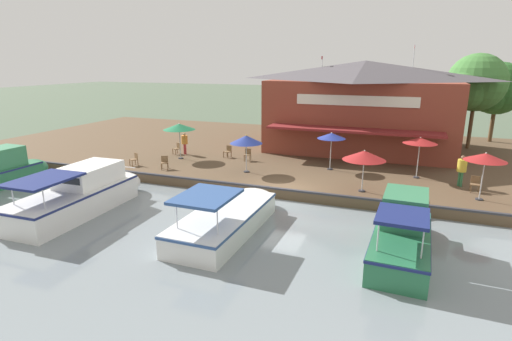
{
  "coord_description": "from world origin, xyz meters",
  "views": [
    {
      "loc": [
        19.81,
        6.08,
        7.34
      ],
      "look_at": [
        -1.0,
        -1.85,
        1.3
      ],
      "focal_mm": 28.0,
      "sensor_mm": 36.0,
      "label": 1
    }
  ],
  "objects_px": {
    "patio_umbrella_mid_patio_right": "(364,155)",
    "motorboat_outer_channel": "(402,231)",
    "cafe_chair_under_first_umbrella": "(134,159)",
    "cafe_chair_mid_patio": "(228,151)",
    "patio_umbrella_near_quay_edge": "(486,157)",
    "cafe_chair_beside_entrance": "(177,148)",
    "tree_upstream_bank": "(474,84)",
    "tree_downstream_bank": "(496,90)",
    "cafe_chair_facing_river": "(165,162)",
    "person_at_quay_edge": "(185,141)",
    "motorboat_mid_row": "(231,215)",
    "patio_umbrella_far_corner": "(420,141)",
    "patio_umbrella_back_row": "(331,136)",
    "patio_umbrella_mid_patio_left": "(246,139)",
    "patio_umbrella_by_entrance": "(179,127)",
    "cafe_chair_far_corner_seat": "(248,154)",
    "waterfront_restaurant": "(363,104)",
    "cafe_chair_back_row_seat": "(475,183)",
    "motorboat_second_along": "(86,193)",
    "person_near_entrance": "(462,167)",
    "motorboat_far_downstream": "(1,172)"
  },
  "relations": [
    {
      "from": "cafe_chair_beside_entrance",
      "to": "motorboat_outer_channel",
      "type": "distance_m",
      "value": 19.15
    },
    {
      "from": "motorboat_second_along",
      "to": "cafe_chair_far_corner_seat",
      "type": "bearing_deg",
      "value": 156.55
    },
    {
      "from": "patio_umbrella_near_quay_edge",
      "to": "cafe_chair_beside_entrance",
      "type": "bearing_deg",
      "value": -100.28
    },
    {
      "from": "motorboat_far_downstream",
      "to": "cafe_chair_under_first_umbrella",
      "type": "bearing_deg",
      "value": 131.41
    },
    {
      "from": "patio_umbrella_mid_patio_left",
      "to": "motorboat_far_downstream",
      "type": "height_order",
      "value": "patio_umbrella_mid_patio_left"
    },
    {
      "from": "patio_umbrella_near_quay_edge",
      "to": "motorboat_outer_channel",
      "type": "xyz_separation_m",
      "value": [
        6.31,
        -3.55,
        -1.92
      ]
    },
    {
      "from": "cafe_chair_under_first_umbrella",
      "to": "cafe_chair_mid_patio",
      "type": "bearing_deg",
      "value": 132.61
    },
    {
      "from": "patio_umbrella_back_row",
      "to": "motorboat_second_along",
      "type": "height_order",
      "value": "patio_umbrella_back_row"
    },
    {
      "from": "person_at_quay_edge",
      "to": "patio_umbrella_by_entrance",
      "type": "bearing_deg",
      "value": 18.1
    },
    {
      "from": "patio_umbrella_by_entrance",
      "to": "cafe_chair_back_row_seat",
      "type": "height_order",
      "value": "patio_umbrella_by_entrance"
    },
    {
      "from": "cafe_chair_under_first_umbrella",
      "to": "person_near_entrance",
      "type": "xyz_separation_m",
      "value": [
        -2.62,
        20.07,
        0.65
      ]
    },
    {
      "from": "patio_umbrella_near_quay_edge",
      "to": "patio_umbrella_mid_patio_left",
      "type": "relative_size",
      "value": 1.03
    },
    {
      "from": "cafe_chair_far_corner_seat",
      "to": "tree_upstream_bank",
      "type": "relative_size",
      "value": 0.11
    },
    {
      "from": "patio_umbrella_near_quay_edge",
      "to": "person_at_quay_edge",
      "type": "relative_size",
      "value": 1.5
    },
    {
      "from": "patio_umbrella_mid_patio_right",
      "to": "tree_upstream_bank",
      "type": "height_order",
      "value": "tree_upstream_bank"
    },
    {
      "from": "person_near_entrance",
      "to": "patio_umbrella_mid_patio_right",
      "type": "bearing_deg",
      "value": -59.91
    },
    {
      "from": "cafe_chair_back_row_seat",
      "to": "motorboat_second_along",
      "type": "height_order",
      "value": "motorboat_second_along"
    },
    {
      "from": "waterfront_restaurant",
      "to": "patio_umbrella_by_entrance",
      "type": "height_order",
      "value": "waterfront_restaurant"
    },
    {
      "from": "patio_umbrella_near_quay_edge",
      "to": "tree_upstream_bank",
      "type": "bearing_deg",
      "value": 176.52
    },
    {
      "from": "patio_umbrella_mid_patio_right",
      "to": "motorboat_outer_channel",
      "type": "height_order",
      "value": "patio_umbrella_mid_patio_right"
    },
    {
      "from": "patio_umbrella_mid_patio_right",
      "to": "tree_downstream_bank",
      "type": "height_order",
      "value": "tree_downstream_bank"
    },
    {
      "from": "cafe_chair_facing_river",
      "to": "person_at_quay_edge",
      "type": "xyz_separation_m",
      "value": [
        -4.29,
        -1.02,
        0.55
      ]
    },
    {
      "from": "cafe_chair_facing_river",
      "to": "motorboat_second_along",
      "type": "bearing_deg",
      "value": -3.47
    },
    {
      "from": "waterfront_restaurant",
      "to": "patio_umbrella_by_entrance",
      "type": "relative_size",
      "value": 5.6
    },
    {
      "from": "patio_umbrella_near_quay_edge",
      "to": "patio_umbrella_mid_patio_left",
      "type": "height_order",
      "value": "patio_umbrella_near_quay_edge"
    },
    {
      "from": "person_near_entrance",
      "to": "motorboat_mid_row",
      "type": "relative_size",
      "value": 0.23
    },
    {
      "from": "cafe_chair_facing_river",
      "to": "motorboat_mid_row",
      "type": "relative_size",
      "value": 0.11
    },
    {
      "from": "cafe_chair_back_row_seat",
      "to": "motorboat_second_along",
      "type": "distance_m",
      "value": 20.51
    },
    {
      "from": "patio_umbrella_back_row",
      "to": "patio_umbrella_mid_patio_left",
      "type": "bearing_deg",
      "value": -62.49
    },
    {
      "from": "patio_umbrella_back_row",
      "to": "cafe_chair_beside_entrance",
      "type": "xyz_separation_m",
      "value": [
        -0.37,
        -11.71,
        -1.74
      ]
    },
    {
      "from": "cafe_chair_far_corner_seat",
      "to": "motorboat_second_along",
      "type": "bearing_deg",
      "value": -23.45
    },
    {
      "from": "cafe_chair_mid_patio",
      "to": "motorboat_mid_row",
      "type": "xyz_separation_m",
      "value": [
        10.63,
        5.02,
        -0.42
      ]
    },
    {
      "from": "patio_umbrella_near_quay_edge",
      "to": "motorboat_second_along",
      "type": "relative_size",
      "value": 0.31
    },
    {
      "from": "patio_umbrella_near_quay_edge",
      "to": "motorboat_outer_channel",
      "type": "bearing_deg",
      "value": -29.35
    },
    {
      "from": "cafe_chair_beside_entrance",
      "to": "cafe_chair_facing_river",
      "type": "height_order",
      "value": "same"
    },
    {
      "from": "cafe_chair_under_first_umbrella",
      "to": "motorboat_outer_channel",
      "type": "distance_m",
      "value": 18.2
    },
    {
      "from": "cafe_chair_beside_entrance",
      "to": "motorboat_outer_channel",
      "type": "xyz_separation_m",
      "value": [
        9.93,
        16.38,
        -0.17
      ]
    },
    {
      "from": "patio_umbrella_mid_patio_right",
      "to": "motorboat_second_along",
      "type": "xyz_separation_m",
      "value": [
        6.3,
        -13.02,
        -1.66
      ]
    },
    {
      "from": "patio_umbrella_far_corner",
      "to": "motorboat_outer_channel",
      "type": "height_order",
      "value": "patio_umbrella_far_corner"
    },
    {
      "from": "patio_umbrella_mid_patio_left",
      "to": "cafe_chair_far_corner_seat",
      "type": "relative_size",
      "value": 2.82
    },
    {
      "from": "waterfront_restaurant",
      "to": "patio_umbrella_mid_patio_right",
      "type": "bearing_deg",
      "value": 7.09
    },
    {
      "from": "patio_umbrella_mid_patio_right",
      "to": "patio_umbrella_near_quay_edge",
      "type": "relative_size",
      "value": 0.93
    },
    {
      "from": "cafe_chair_beside_entrance",
      "to": "motorboat_far_downstream",
      "type": "bearing_deg",
      "value": -36.06
    },
    {
      "from": "patio_umbrella_far_corner",
      "to": "patio_umbrella_back_row",
      "type": "relative_size",
      "value": 1.02
    },
    {
      "from": "patio_umbrella_mid_patio_left",
      "to": "cafe_chair_beside_entrance",
      "type": "xyz_separation_m",
      "value": [
        -2.9,
        -6.86,
        -1.63
      ]
    },
    {
      "from": "patio_umbrella_by_entrance",
      "to": "tree_upstream_bank",
      "type": "bearing_deg",
      "value": 119.75
    },
    {
      "from": "patio_umbrella_back_row",
      "to": "person_at_quay_edge",
      "type": "bearing_deg",
      "value": -93.02
    },
    {
      "from": "cafe_chair_back_row_seat",
      "to": "motorboat_far_downstream",
      "type": "distance_m",
      "value": 27.48
    },
    {
      "from": "cafe_chair_under_first_umbrella",
      "to": "motorboat_mid_row",
      "type": "xyz_separation_m",
      "value": [
        6.15,
        9.89,
        -0.42
      ]
    },
    {
      "from": "patio_umbrella_mid_patio_right",
      "to": "cafe_chair_back_row_seat",
      "type": "xyz_separation_m",
      "value": [
        -2.12,
        5.68,
        -1.52
      ]
    }
  ]
}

